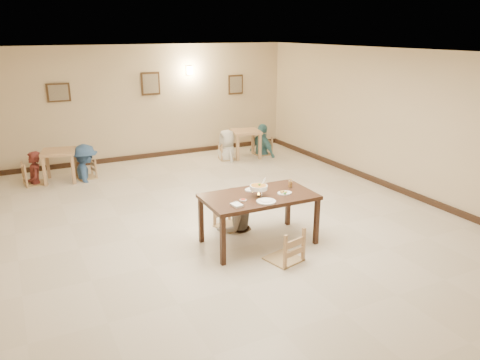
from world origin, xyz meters
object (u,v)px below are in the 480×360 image
curry_warmer (259,187)px  bg_chair_lr (85,160)px  chair_far (230,201)px  bg_chair_ll (33,163)px  bg_chair_rr (262,138)px  chair_near (284,229)px  bg_diner_a (31,152)px  bg_table_left (59,156)px  bg_diner_d (263,124)px  main_table (259,200)px  bg_diner_b (83,145)px  bg_table_right (246,135)px  main_diner (235,187)px  bg_diner_c (227,130)px  bg_chair_rl (227,144)px  drink_glass (290,184)px

curry_warmer → bg_chair_lr: size_ratio=0.36×
chair_far → curry_warmer: 1.00m
bg_chair_ll → bg_chair_rr: size_ratio=1.04×
chair_near → bg_diner_a: size_ratio=0.67×
bg_table_left → bg_diner_d: (5.36, 0.02, 0.27)m
curry_warmer → main_table: bearing=56.3°
bg_chair_rr → bg_diner_b: bearing=-91.6°
bg_table_right → bg_diner_b: (-4.25, 0.00, 0.20)m
main_diner → bg_diner_d: 5.20m
curry_warmer → bg_chair_ll: bearing=120.9°
chair_near → bg_diner_a: 6.48m
bg_diner_c → bg_chair_rl: bearing=-164.4°
curry_warmer → bg_diner_a: size_ratio=0.21×
bg_chair_ll → bg_diner_a: (0.00, 0.00, 0.27)m
curry_warmer → bg_diner_b: 5.33m
drink_glass → chair_near: bearing=-126.9°
bg_chair_ll → bg_chair_rr: bg_chair_ll is taller
curry_warmer → bg_table_right: bearing=64.7°
chair_near → bg_diner_c: 5.91m
chair_far → bg_chair_rr: chair_far is taller
bg_chair_ll → bg_diner_a: 0.27m
bg_chair_rl → bg_diner_a: bg_diner_a is taller
bg_diner_b → bg_diner_c: size_ratio=1.00×
drink_glass → bg_table_right: bearing=70.9°
drink_glass → bg_diner_d: size_ratio=0.08×
main_diner → bg_chair_lr: bearing=-77.8°
drink_glass → bg_chair_rr: (2.23, 4.88, -0.43)m
chair_far → main_diner: (0.05, -0.11, 0.29)m
main_table → bg_table_left: main_table is taller
main_diner → bg_diner_d: bearing=-136.0°
main_table → bg_chair_lr: (-1.93, 4.93, -0.32)m
curry_warmer → drink_glass: bearing=11.9°
bg_table_right → bg_chair_ll: bearing=179.4°
drink_glass → bg_table_right: drink_glass is taller
bg_table_left → bg_chair_ll: (-0.56, 0.02, -0.11)m
main_table → bg_chair_ll: size_ratio=1.83×
drink_glass → bg_chair_rr: size_ratio=0.14×
bg_diner_a → main_table: bearing=30.6°
bg_diner_d → main_diner: bearing=135.1°
chair_far → bg_diner_a: (-2.92, 4.17, 0.28)m
drink_glass → bg_diner_a: bg_diner_a is taller
bg_chair_rl → bg_chair_rr: (1.11, 0.04, 0.04)m
bg_diner_a → bg_diner_c: size_ratio=0.93×
main_table → bg_table_left: bearing=117.6°
main_diner → bg_chair_rr: 5.21m
main_table → main_diner: 0.70m
bg_chair_lr → chair_far: bearing=15.9°
main_diner → bg_diner_d: bg_diner_d is taller
bg_diner_a → main_diner: bearing=33.9°
bg_table_right → bg_diner_a: (-5.36, 0.05, 0.15)m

